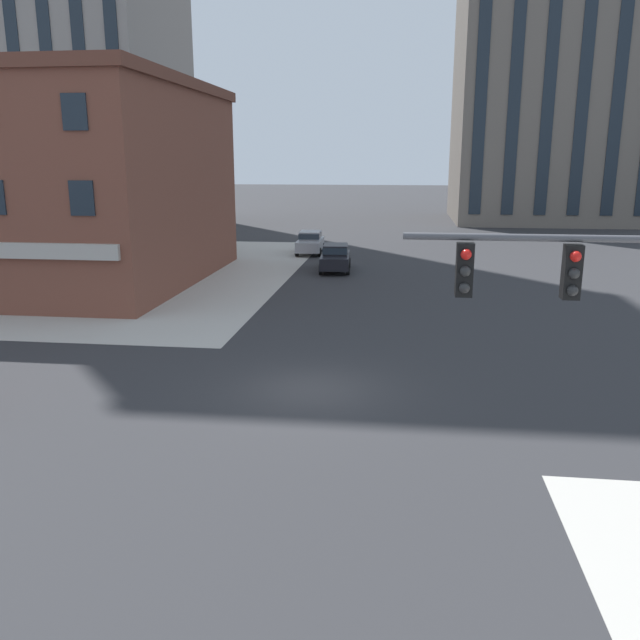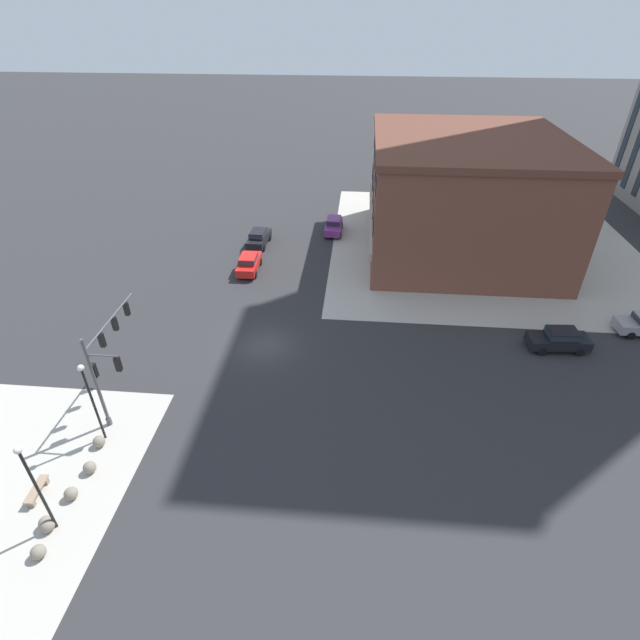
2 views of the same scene
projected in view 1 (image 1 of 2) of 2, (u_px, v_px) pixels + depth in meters
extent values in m
plane|color=#2D2D30|center=(311.00, 389.00, 20.37)|extent=(320.00, 320.00, 0.00)
cube|color=#B7B2A8|center=(47.00, 270.00, 42.07)|extent=(32.00, 32.00, 0.02)
cylinder|color=#4C4C51|center=(597.00, 239.00, 10.52)|extent=(6.21, 0.12, 0.12)
cube|color=black|center=(572.00, 272.00, 10.70)|extent=(0.28, 0.28, 0.90)
sphere|color=red|center=(576.00, 256.00, 10.48)|extent=(0.18, 0.18, 0.18)
sphere|color=#282828|center=(574.00, 274.00, 10.54)|extent=(0.18, 0.18, 0.18)
sphere|color=#282828|center=(572.00, 291.00, 10.61)|extent=(0.18, 0.18, 0.18)
cube|color=black|center=(464.00, 270.00, 10.91)|extent=(0.28, 0.28, 0.90)
sphere|color=red|center=(466.00, 254.00, 10.69)|extent=(0.18, 0.18, 0.18)
sphere|color=#282828|center=(465.00, 271.00, 10.75)|extent=(0.18, 0.18, 0.18)
sphere|color=#282828|center=(464.00, 288.00, 10.82)|extent=(0.18, 0.18, 0.18)
cube|color=#99999E|center=(310.00, 244.00, 49.03)|extent=(1.91, 4.46, 0.76)
cube|color=#99999E|center=(310.00, 235.00, 49.01)|extent=(1.57, 2.16, 0.60)
cube|color=#232D38|center=(310.00, 235.00, 49.01)|extent=(1.61, 2.25, 0.40)
cylinder|color=black|center=(320.00, 252.00, 47.73)|extent=(0.24, 0.65, 0.64)
cylinder|color=black|center=(297.00, 252.00, 47.88)|extent=(0.24, 0.65, 0.64)
cylinder|color=black|center=(323.00, 247.00, 50.37)|extent=(0.24, 0.65, 0.64)
cylinder|color=black|center=(301.00, 247.00, 50.52)|extent=(0.24, 0.65, 0.64)
cube|color=black|center=(335.00, 260.00, 41.53)|extent=(2.04, 4.50, 0.76)
cube|color=black|center=(335.00, 249.00, 41.51)|extent=(1.63, 2.20, 0.60)
cube|color=#232D38|center=(335.00, 249.00, 41.51)|extent=(1.67, 2.29, 0.40)
cylinder|color=black|center=(348.00, 270.00, 40.25)|extent=(0.26, 0.65, 0.64)
cylinder|color=black|center=(321.00, 269.00, 40.35)|extent=(0.26, 0.65, 0.64)
cylinder|color=black|center=(349.00, 263.00, 42.89)|extent=(0.26, 0.65, 0.64)
cylinder|color=black|center=(323.00, 263.00, 43.00)|extent=(0.26, 0.65, 0.64)
cube|color=brown|center=(22.00, 188.00, 37.85)|extent=(20.52, 18.09, 10.64)
cube|color=brown|center=(11.00, 85.00, 36.50)|extent=(20.93, 18.45, 0.60)
cube|color=#1E2833|center=(82.00, 198.00, 28.10)|extent=(1.10, 0.08, 1.50)
cube|color=#1E2833|center=(74.00, 112.00, 27.25)|extent=(1.10, 0.08, 1.50)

